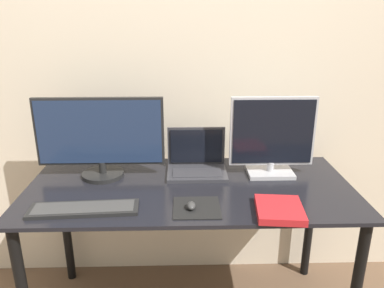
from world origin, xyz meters
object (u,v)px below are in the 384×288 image
at_px(monitor_left, 100,137).
at_px(monitor_right, 272,138).
at_px(laptop, 197,162).
at_px(keyboard, 84,209).
at_px(mouse, 190,206).
at_px(book, 280,210).

relative_size(monitor_left, monitor_right, 1.49).
xyz_separation_m(laptop, keyboard, (-0.49, -0.40, -0.05)).
distance_m(monitor_left, keyboard, 0.41).
height_order(monitor_right, laptop, monitor_right).
height_order(monitor_left, monitor_right, monitor_left).
height_order(monitor_left, mouse, monitor_left).
bearing_deg(mouse, laptop, 84.03).
bearing_deg(keyboard, monitor_left, 88.45).
xyz_separation_m(monitor_left, laptop, (0.48, 0.04, -0.15)).
height_order(keyboard, mouse, mouse).
height_order(monitor_right, keyboard, monitor_right).
relative_size(mouse, book, 0.25).
xyz_separation_m(laptop, mouse, (-0.04, -0.41, -0.04)).
distance_m(monitor_left, monitor_right, 0.86).
bearing_deg(laptop, book, -53.55).
relative_size(monitor_right, book, 1.80).
xyz_separation_m(keyboard, book, (0.82, -0.04, 0.01)).
distance_m(monitor_left, laptop, 0.51).
relative_size(monitor_left, keyboard, 1.37).
bearing_deg(monitor_right, book, -97.09).
distance_m(laptop, book, 0.55).
xyz_separation_m(monitor_right, book, (-0.05, -0.40, -0.18)).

